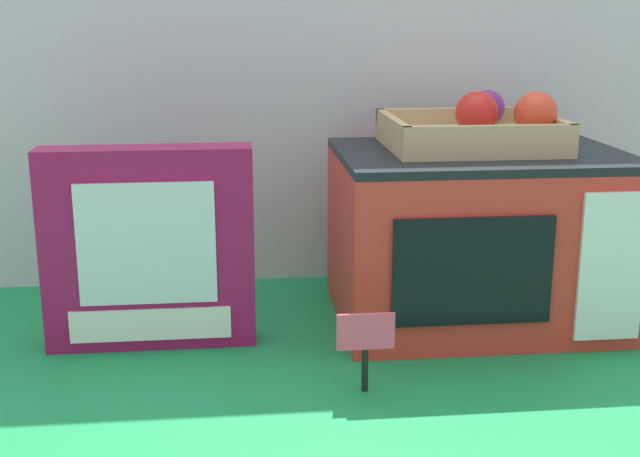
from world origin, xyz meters
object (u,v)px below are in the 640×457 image
cookie_set_box (149,248)px  price_sign (366,340)px  toy_microwave (477,236)px  loose_toy_apple (637,287)px  food_groups_crate (479,129)px

cookie_set_box → price_sign: (0.27, -0.18, -0.07)m
toy_microwave → cookie_set_box: (-0.47, -0.05, 0.01)m
toy_microwave → price_sign: bearing=-130.9°
loose_toy_apple → price_sign: bearing=-151.5°
price_sign → food_groups_crate: bearing=51.9°
price_sign → loose_toy_apple: (0.47, 0.25, -0.04)m
cookie_set_box → loose_toy_apple: 0.74m
toy_microwave → food_groups_crate: 0.16m
loose_toy_apple → food_groups_crate: bearing=178.1°
cookie_set_box → price_sign: cookie_set_box is taller
toy_microwave → loose_toy_apple: 0.28m
cookie_set_box → loose_toy_apple: (0.73, 0.07, -0.11)m
toy_microwave → food_groups_crate: (0.00, 0.03, 0.15)m
food_groups_crate → loose_toy_apple: 0.36m
toy_microwave → price_sign: 0.31m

